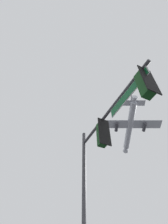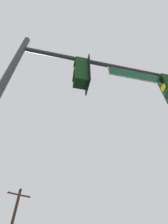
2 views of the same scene
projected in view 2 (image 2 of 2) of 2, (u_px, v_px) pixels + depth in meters
signal_pole_near at (92, 89)px, 4.38m from camera, size 4.94×1.26×7.36m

